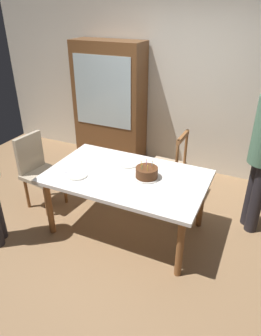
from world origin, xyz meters
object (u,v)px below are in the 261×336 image
at_px(plate_far_side, 128,164).
at_px(chair_spindle_back, 168,167).
at_px(chair_upholstered, 38,168).
at_px(dining_table, 126,181).
at_px(plate_near_celebrant, 77,175).
at_px(china_cabinet, 110,105).
at_px(birthday_cake, 147,173).

relative_size(plate_far_side, chair_spindle_back, 0.23).
bearing_deg(chair_upholstered, plate_far_side, 11.05).
bearing_deg(dining_table, plate_near_celebrant, -153.59).
distance_m(plate_far_side, china_cabinet, 1.64).
distance_m(birthday_cake, plate_far_side, 0.36).
bearing_deg(plate_near_celebrant, plate_far_side, 50.52).
height_order(birthday_cake, chair_upholstered, chair_upholstered).
distance_m(chair_spindle_back, china_cabinet, 1.51).
relative_size(dining_table, china_cabinet, 0.90).
bearing_deg(plate_near_celebrant, chair_spindle_back, 57.97).
height_order(birthday_cake, china_cabinet, china_cabinet).
xyz_separation_m(birthday_cake, plate_near_celebrant, (-0.69, -0.28, -0.05)).
relative_size(plate_far_side, china_cabinet, 0.12).
bearing_deg(chair_spindle_back, chair_upholstered, -150.09).
relative_size(plate_near_celebrant, chair_spindle_back, 0.23).
bearing_deg(plate_near_celebrant, birthday_cake, 22.06).
relative_size(dining_table, plate_near_celebrant, 7.81).
distance_m(plate_far_side, chair_upholstered, 1.20).
xyz_separation_m(chair_spindle_back, china_cabinet, (-1.23, 0.72, 0.49)).
bearing_deg(chair_spindle_back, china_cabinet, 149.86).
relative_size(birthday_cake, china_cabinet, 0.15).
xyz_separation_m(birthday_cake, chair_spindle_back, (-0.02, 0.80, -0.33)).
xyz_separation_m(plate_near_celebrant, chair_spindle_back, (0.67, 1.08, -0.27)).
bearing_deg(chair_upholstered, plate_near_celebrant, -17.36).
relative_size(birthday_cake, plate_far_side, 1.27).
bearing_deg(birthday_cake, china_cabinet, 129.65).
distance_m(plate_far_side, chair_spindle_back, 0.72).
bearing_deg(plate_far_side, china_cabinet, 125.65).
xyz_separation_m(plate_near_celebrant, china_cabinet, (-0.56, 1.79, 0.22)).
relative_size(birthday_cake, chair_upholstered, 0.29).
distance_m(plate_near_celebrant, chair_spindle_back, 1.30).
height_order(plate_near_celebrant, chair_spindle_back, chair_spindle_back).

